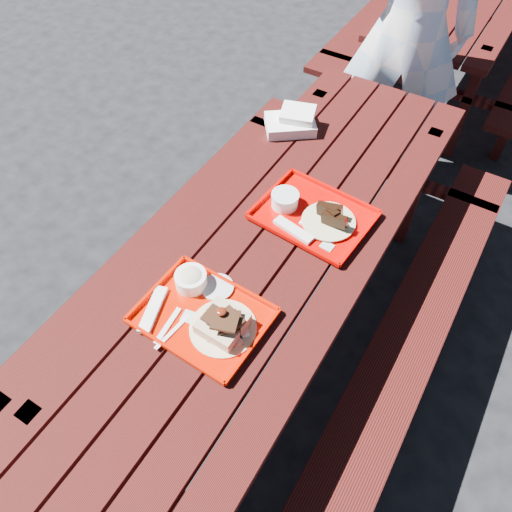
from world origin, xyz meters
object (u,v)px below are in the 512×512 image
object	(u,v)px
picnic_table_far	(472,2)
near_tray	(206,309)
far_tray	(311,214)
person	(410,30)
picnic_table_near	(275,271)

from	to	relation	value
picnic_table_far	near_tray	bearing A→B (deg)	-90.74
picnic_table_far	near_tray	xyz separation A→B (m)	(-0.04, -3.20, 0.22)
far_tray	person	size ratio (longest dim) A/B	0.25
picnic_table_near	person	xyz separation A→B (m)	(-0.06, 1.47, 0.36)
picnic_table_far	far_tray	world-z (taller)	far_tray
picnic_table_near	far_tray	xyz separation A→B (m)	(0.06, 0.18, 0.21)
picnic_table_near	far_tray	bearing A→B (deg)	72.42
person	picnic_table_near	bearing A→B (deg)	76.76
picnic_table_far	person	distance (m)	1.38
picnic_table_near	picnic_table_far	world-z (taller)	same
near_tray	far_tray	size ratio (longest dim) A/B	0.95
picnic_table_far	near_tray	world-z (taller)	near_tray
person	picnic_table_far	bearing A→B (deg)	-108.17
picnic_table_far	near_tray	distance (m)	3.21
far_tray	person	bearing A→B (deg)	95.09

